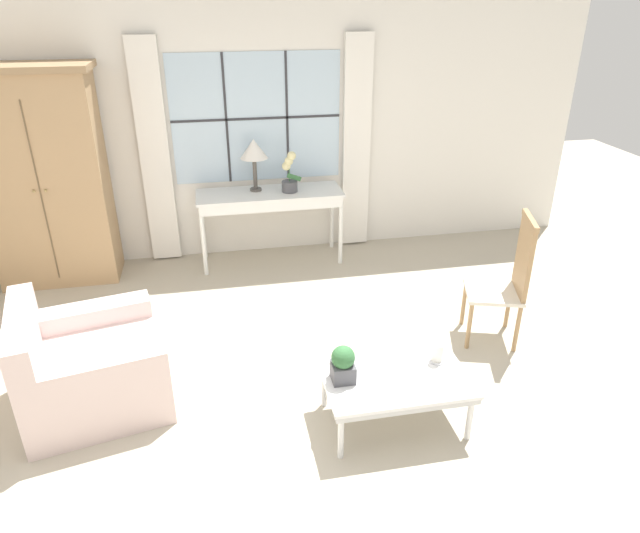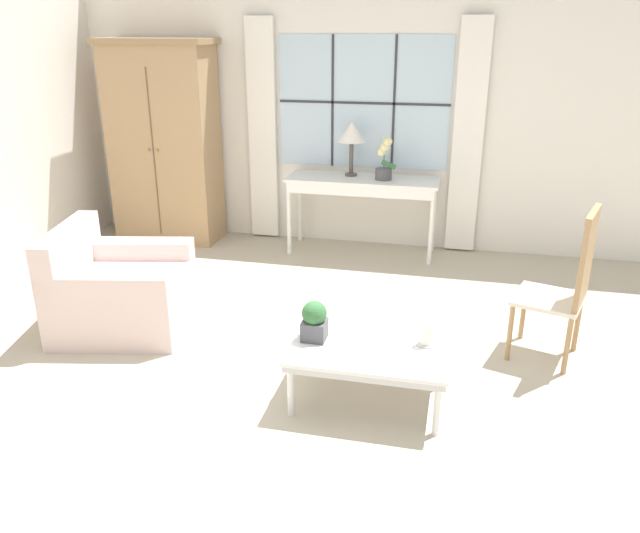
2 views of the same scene
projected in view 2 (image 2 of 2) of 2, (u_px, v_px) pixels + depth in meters
name	position (u px, v px, depth m)	size (l,w,h in m)	color
ground_plane	(284.00, 384.00, 4.10)	(14.00, 14.00, 0.00)	#B2A893
wall_back_windowed	(363.00, 112.00, 6.35)	(7.20, 0.14, 2.80)	silver
armoire	(165.00, 142.00, 6.60)	(1.17, 0.58, 2.10)	tan
console_table	(363.00, 186.00, 6.27)	(1.51, 0.52, 0.78)	white
table_lamp	(352.00, 133.00, 6.19)	(0.28, 0.28, 0.54)	#4C4742
potted_orchid	(384.00, 163.00, 6.12)	(0.21, 0.16, 0.42)	#4C4C51
armchair_upholstered	(120.00, 293.00, 4.82)	(1.11, 1.12, 0.80)	beige
side_chair_wooden	(568.00, 281.00, 4.20)	(0.55, 0.55, 1.10)	beige
coffee_table	(370.00, 354.00, 3.80)	(0.96, 0.61, 0.38)	silver
potted_plant_small	(314.00, 320.00, 3.84)	(0.16, 0.16, 0.25)	#4C4C51
pillar_candle	(426.00, 335.00, 3.79)	(0.11, 0.11, 0.15)	silver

